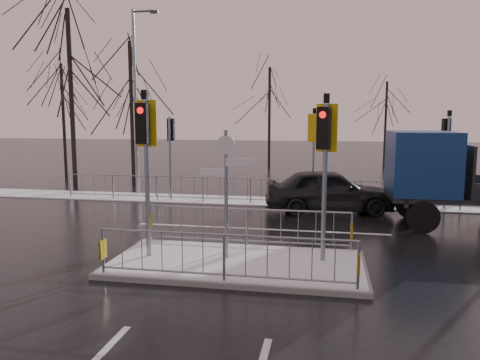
% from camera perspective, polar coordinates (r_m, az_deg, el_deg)
% --- Properties ---
extents(ground, '(120.00, 120.00, 0.00)m').
position_cam_1_polar(ground, '(11.28, -0.39, -10.50)').
color(ground, black).
rests_on(ground, ground).
extents(snow_verge, '(30.00, 2.00, 0.04)m').
position_cam_1_polar(snow_verge, '(19.54, 4.46, -2.66)').
color(snow_verge, white).
rests_on(snow_verge, ground).
extents(lane_markings, '(8.00, 11.38, 0.01)m').
position_cam_1_polar(lane_markings, '(10.96, -0.73, -11.02)').
color(lane_markings, silver).
rests_on(lane_markings, ground).
extents(traffic_island, '(6.00, 3.04, 4.15)m').
position_cam_1_polar(traffic_island, '(11.17, -0.44, -8.58)').
color(traffic_island, slate).
rests_on(traffic_island, ground).
extents(far_kerb_fixtures, '(18.00, 0.65, 3.83)m').
position_cam_1_polar(far_kerb_fixtures, '(18.85, 5.21, 0.03)').
color(far_kerb_fixtures, gray).
rests_on(far_kerb_fixtures, ground).
extents(car_far_lane, '(4.97, 2.58, 1.62)m').
position_cam_1_polar(car_far_lane, '(17.69, 10.85, -1.27)').
color(car_far_lane, black).
rests_on(car_far_lane, ground).
extents(flatbed_truck, '(6.62, 2.47, 3.06)m').
position_cam_1_polar(flatbed_truck, '(16.42, 24.42, 0.38)').
color(flatbed_truck, black).
rests_on(flatbed_truck, ground).
extents(tree_near_a, '(4.75, 4.75, 8.97)m').
position_cam_1_polar(tree_near_a, '(25.04, -20.04, 13.17)').
color(tree_near_a, black).
rests_on(tree_near_a, ground).
extents(tree_near_b, '(4.00, 4.00, 7.55)m').
position_cam_1_polar(tree_near_b, '(25.17, -13.16, 11.19)').
color(tree_near_b, black).
rests_on(tree_near_b, ground).
extents(tree_near_c, '(3.50, 3.50, 6.61)m').
position_cam_1_polar(tree_near_c, '(28.10, -20.82, 9.20)').
color(tree_near_c, black).
rests_on(tree_near_c, ground).
extents(tree_far_a, '(3.75, 3.75, 7.08)m').
position_cam_1_polar(tree_far_a, '(32.79, 3.62, 9.95)').
color(tree_far_a, black).
rests_on(tree_far_a, ground).
extents(tree_far_b, '(3.25, 3.25, 6.14)m').
position_cam_1_polar(tree_far_b, '(34.74, 17.39, 8.43)').
color(tree_far_b, black).
rests_on(tree_far_b, ground).
extents(street_lamp_left, '(1.25, 0.18, 8.20)m').
position_cam_1_polar(street_lamp_left, '(21.76, -12.49, 10.07)').
color(street_lamp_left, gray).
rests_on(street_lamp_left, ground).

